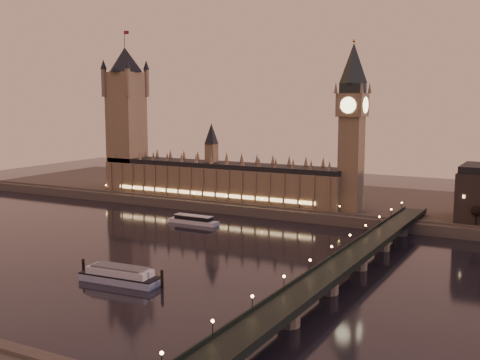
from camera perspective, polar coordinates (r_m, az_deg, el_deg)
The scene contains 9 objects.
ground at distance 297.82m, azimuth -7.23°, elevation -6.92°, with size 700.00×700.00×0.00m, color black.
far_embankment at distance 427.93m, azimuth 9.16°, elevation -2.03°, with size 560.00×130.00×6.00m, color #423D35.
palace_of_westminster at distance 414.88m, azimuth -2.01°, elevation 0.37°, with size 180.00×26.62×52.00m.
victoria_tower at distance 457.36m, azimuth -10.74°, elevation 6.48°, with size 31.68×31.68×118.00m.
big_ben at distance 372.54m, azimuth 10.59°, elevation 5.92°, with size 17.68×17.68×104.00m.
westminster_bridge at distance 255.45m, azimuth 9.85°, elevation -8.19°, with size 13.20×260.00×15.30m.
bare_tree_0 at distance 349.81m, azimuth 21.49°, elevation -2.76°, with size 5.63×5.63×11.45m.
cruise_boat_a at distance 364.06m, azimuth -4.44°, elevation -3.80°, with size 32.51×7.25×5.20m.
moored_barge at distance 254.62m, azimuth -11.32°, elevation -8.84°, with size 40.38×12.05×7.42m.
Camera 1 is at (169.36, -233.05, 75.49)m, focal length 45.00 mm.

